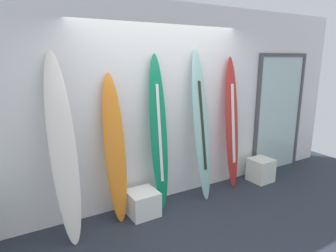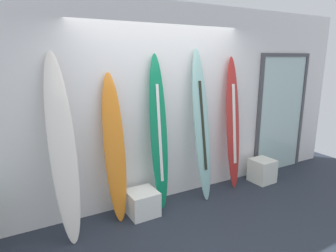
{
  "view_description": "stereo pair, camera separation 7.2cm",
  "coord_description": "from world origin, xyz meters",
  "px_view_note": "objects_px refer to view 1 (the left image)",
  "views": [
    {
      "loc": [
        -1.94,
        -2.31,
        2.06
      ],
      "look_at": [
        -0.05,
        0.95,
        1.16
      ],
      "focal_mm": 30.92,
      "sensor_mm": 36.0,
      "label": 1
    },
    {
      "loc": [
        -1.88,
        -2.35,
        2.06
      ],
      "look_at": [
        -0.05,
        0.95,
        1.16
      ],
      "focal_mm": 30.92,
      "sensor_mm": 36.0,
      "label": 2
    }
  ],
  "objects_px": {
    "surfboard_crimson": "(232,125)",
    "surfboard_sunset": "(115,150)",
    "glass_door": "(279,111)",
    "surfboard_ivory": "(63,150)",
    "surfboard_emerald": "(159,135)",
    "surfboard_seafoam": "(201,126)",
    "display_block_left": "(261,170)",
    "display_block_center": "(143,203)"
  },
  "relations": [
    {
      "from": "surfboard_crimson",
      "to": "surfboard_sunset",
      "type": "bearing_deg",
      "value": -179.42
    },
    {
      "from": "glass_door",
      "to": "surfboard_ivory",
      "type": "bearing_deg",
      "value": -176.04
    },
    {
      "from": "surfboard_emerald",
      "to": "surfboard_seafoam",
      "type": "height_order",
      "value": "surfboard_seafoam"
    },
    {
      "from": "surfboard_emerald",
      "to": "glass_door",
      "type": "height_order",
      "value": "glass_door"
    },
    {
      "from": "surfboard_sunset",
      "to": "surfboard_seafoam",
      "type": "xyz_separation_m",
      "value": [
        1.3,
        -0.04,
        0.17
      ]
    },
    {
      "from": "glass_door",
      "to": "surfboard_sunset",
      "type": "bearing_deg",
      "value": -176.86
    },
    {
      "from": "surfboard_crimson",
      "to": "display_block_left",
      "type": "bearing_deg",
      "value": -13.34
    },
    {
      "from": "surfboard_ivory",
      "to": "surfboard_seafoam",
      "type": "xyz_separation_m",
      "value": [
        1.93,
        0.05,
        0.04
      ]
    },
    {
      "from": "display_block_left",
      "to": "glass_door",
      "type": "height_order",
      "value": "glass_door"
    },
    {
      "from": "surfboard_emerald",
      "to": "display_block_left",
      "type": "distance_m",
      "value": 2.08
    },
    {
      "from": "surfboard_emerald",
      "to": "display_block_center",
      "type": "xyz_separation_m",
      "value": [
        -0.32,
        -0.11,
        -0.88
      ]
    },
    {
      "from": "surfboard_seafoam",
      "to": "display_block_center",
      "type": "bearing_deg",
      "value": -176.28
    },
    {
      "from": "surfboard_sunset",
      "to": "display_block_center",
      "type": "bearing_deg",
      "value": -17.6
    },
    {
      "from": "surfboard_seafoam",
      "to": "glass_door",
      "type": "relative_size",
      "value": 1.03
    },
    {
      "from": "display_block_center",
      "to": "surfboard_ivory",
      "type": "bearing_deg",
      "value": 179.39
    },
    {
      "from": "surfboard_sunset",
      "to": "surfboard_emerald",
      "type": "xyz_separation_m",
      "value": [
        0.63,
        0.01,
        0.11
      ]
    },
    {
      "from": "surfboard_ivory",
      "to": "glass_door",
      "type": "height_order",
      "value": "surfboard_ivory"
    },
    {
      "from": "glass_door",
      "to": "surfboard_emerald",
      "type": "bearing_deg",
      "value": -176.36
    },
    {
      "from": "surfboard_emerald",
      "to": "surfboard_seafoam",
      "type": "relative_size",
      "value": 0.96
    },
    {
      "from": "surfboard_seafoam",
      "to": "display_block_center",
      "type": "height_order",
      "value": "surfboard_seafoam"
    },
    {
      "from": "surfboard_seafoam",
      "to": "surfboard_crimson",
      "type": "xyz_separation_m",
      "value": [
        0.64,
        0.06,
        -0.07
      ]
    },
    {
      "from": "surfboard_sunset",
      "to": "surfboard_emerald",
      "type": "height_order",
      "value": "surfboard_emerald"
    },
    {
      "from": "surfboard_sunset",
      "to": "glass_door",
      "type": "relative_size",
      "value": 0.89
    },
    {
      "from": "surfboard_sunset",
      "to": "glass_door",
      "type": "distance_m",
      "value": 3.24
    },
    {
      "from": "surfboard_seafoam",
      "to": "surfboard_ivory",
      "type": "bearing_deg",
      "value": -178.39
    },
    {
      "from": "surfboard_emerald",
      "to": "display_block_center",
      "type": "height_order",
      "value": "surfboard_emerald"
    },
    {
      "from": "surfboard_sunset",
      "to": "display_block_left",
      "type": "bearing_deg",
      "value": -2.67
    },
    {
      "from": "display_block_left",
      "to": "surfboard_crimson",
      "type": "bearing_deg",
      "value": 166.66
    },
    {
      "from": "glass_door",
      "to": "display_block_left",
      "type": "bearing_deg",
      "value": -157.11
    },
    {
      "from": "surfboard_crimson",
      "to": "display_block_center",
      "type": "relative_size",
      "value": 5.32
    },
    {
      "from": "surfboard_ivory",
      "to": "glass_door",
      "type": "bearing_deg",
      "value": 3.96
    },
    {
      "from": "surfboard_ivory",
      "to": "display_block_left",
      "type": "bearing_deg",
      "value": -0.5
    },
    {
      "from": "surfboard_emerald",
      "to": "display_block_center",
      "type": "bearing_deg",
      "value": -160.47
    },
    {
      "from": "surfboard_seafoam",
      "to": "surfboard_sunset",
      "type": "bearing_deg",
      "value": 178.42
    },
    {
      "from": "surfboard_seafoam",
      "to": "glass_door",
      "type": "xyz_separation_m",
      "value": [
        1.92,
        0.21,
        0.0
      ]
    },
    {
      "from": "surfboard_ivory",
      "to": "surfboard_sunset",
      "type": "height_order",
      "value": "surfboard_ivory"
    },
    {
      "from": "glass_door",
      "to": "surfboard_seafoam",
      "type": "bearing_deg",
      "value": -173.69
    },
    {
      "from": "surfboard_crimson",
      "to": "surfboard_seafoam",
      "type": "bearing_deg",
      "value": -175.04
    },
    {
      "from": "surfboard_emerald",
      "to": "display_block_center",
      "type": "distance_m",
      "value": 0.94
    },
    {
      "from": "surfboard_ivory",
      "to": "display_block_left",
      "type": "xyz_separation_m",
      "value": [
        3.16,
        -0.03,
        -0.86
      ]
    },
    {
      "from": "display_block_left",
      "to": "glass_door",
      "type": "distance_m",
      "value": 1.18
    },
    {
      "from": "surfboard_emerald",
      "to": "display_block_left",
      "type": "relative_size",
      "value": 5.42
    }
  ]
}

